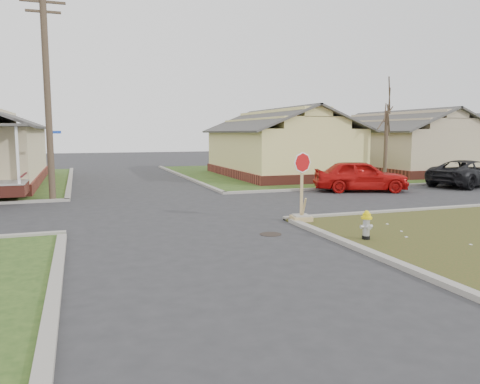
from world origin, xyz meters
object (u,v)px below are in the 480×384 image
object	(u,v)px
fire_hydrant	(366,223)
red_sedan	(361,176)
stop_sign	(301,206)
utility_pole	(47,93)
dark_pickup	(468,173)

from	to	relation	value
fire_hydrant	red_sedan	size ratio (longest dim) A/B	0.17
fire_hydrant	stop_sign	world-z (taller)	stop_sign
fire_hydrant	red_sedan	distance (m)	11.37
utility_pole	fire_hydrant	distance (m)	14.58
red_sedan	fire_hydrant	bearing A→B (deg)	166.95
fire_hydrant	dark_pickup	size ratio (longest dim) A/B	0.15
stop_sign	dark_pickup	size ratio (longest dim) A/B	0.44
stop_sign	dark_pickup	distance (m)	15.10
stop_sign	red_sedan	xyz separation A→B (m)	(6.59, 6.49, 0.25)
utility_pole	red_sedan	world-z (taller)	utility_pole
utility_pole	dark_pickup	xyz separation A→B (m)	(21.73, -1.43, -3.93)
stop_sign	dark_pickup	xyz separation A→B (m)	(13.61, 6.53, 0.18)
fire_hydrant	red_sedan	xyz separation A→B (m)	(6.14, 9.56, 0.31)
stop_sign	red_sedan	world-z (taller)	stop_sign
utility_pole	stop_sign	world-z (taller)	utility_pole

